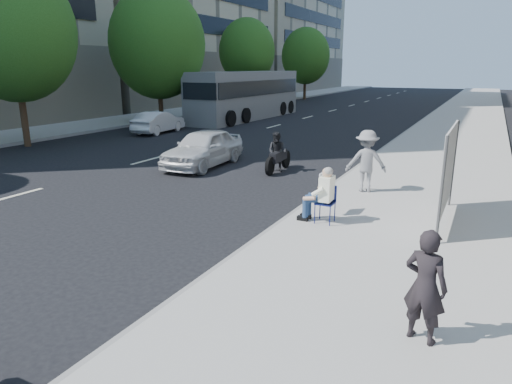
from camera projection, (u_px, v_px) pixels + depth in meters
The scene contains 15 objects.
ground at pixel (142, 266), 8.58m from camera, with size 160.00×160.00×0.00m, color black.
near_sidewalk at pixel (455, 136), 24.00m from camera, with size 5.00×120.00×0.15m, color #AAA79F.
far_sidewalk at pixel (146, 117), 33.07m from camera, with size 4.50×120.00×0.15m, color #AAA79F.
tree_far_b at pixel (13, 31), 20.08m from camera, with size 5.40×5.40×8.24m.
tree_far_c at pixel (158, 44), 28.70m from camera, with size 6.00×6.00×8.47m.
tree_far_d at pixel (247, 51), 39.05m from camera, with size 4.80×4.80×7.65m.
tree_far_e at pixel (306, 56), 51.11m from camera, with size 5.40×5.40×7.89m.
seated_protester at pixel (321, 191), 10.40m from camera, with size 0.83×1.12×1.31m.
jogger at pixel (366, 161), 12.92m from camera, with size 1.14×0.65×1.76m, color gray.
pedestrian_woman at pixel (425, 286), 5.80m from camera, with size 0.56×0.37×1.53m, color black.
protest_banner at pixel (448, 169), 10.21m from camera, with size 0.08×3.06×2.20m.
white_sedan_near at pixel (203, 148), 17.02m from camera, with size 1.63×4.06×1.38m, color silver.
white_sedan_mid at pixel (159, 122), 25.70m from camera, with size 1.27×3.65×1.20m, color silver.
motorcycle at pixel (277, 154), 16.11m from camera, with size 0.73×2.05×1.42m.
bus at pixel (247, 95), 32.54m from camera, with size 2.80×12.09×3.30m.
Camera 1 is at (5.50, -6.07, 3.62)m, focal length 32.00 mm.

